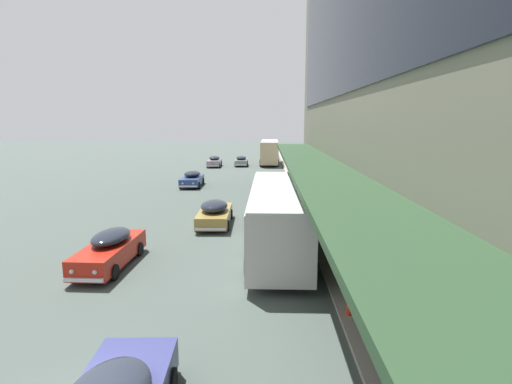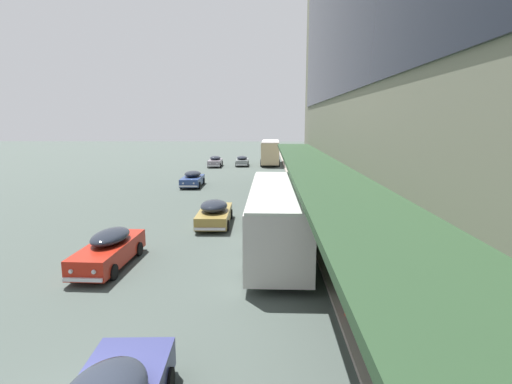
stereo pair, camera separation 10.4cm
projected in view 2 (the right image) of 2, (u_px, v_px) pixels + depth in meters
transit_bus_kerbside_front at (270, 151)px, 58.39m from camera, size 2.85×9.24×3.45m
transit_bus_kerbside_rear at (277, 213)px, 19.55m from camera, size 2.90×11.52×3.13m
sedan_oncoming_front at (242, 161)px, 56.69m from camera, size 1.89×4.35×1.42m
sedan_trailing_near at (214, 213)px, 24.27m from camera, size 2.03×4.86×1.55m
sedan_lead_mid at (193, 179)px, 38.84m from camera, size 1.96×4.63×1.49m
sedan_lead_near at (215, 161)px, 55.71m from camera, size 1.92×4.56×1.48m
sedan_far_back at (109, 249)px, 17.36m from camera, size 1.86×5.00×1.56m
pedestrian_at_kerb at (401, 354)px, 8.82m from camera, size 0.62×0.33×1.86m
fire_hydrant at (348, 305)px, 12.68m from camera, size 0.20×0.40×0.70m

